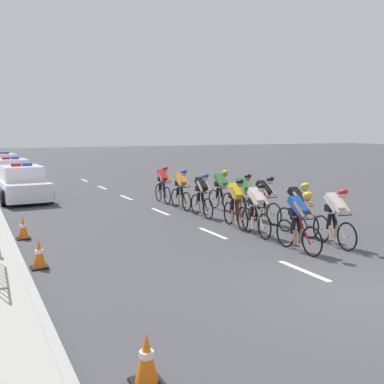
% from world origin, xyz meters
% --- Properties ---
extents(ground_plane, '(160.00, 160.00, 0.00)m').
position_xyz_m(ground_plane, '(0.00, 0.00, 0.00)').
color(ground_plane, '#424247').
extents(lane_markings_centre, '(0.14, 25.60, 0.01)m').
position_xyz_m(lane_markings_centre, '(0.00, 9.66, 0.00)').
color(lane_markings_centre, white).
rests_on(lane_markings_centre, ground).
extents(cyclist_lead, '(0.42, 1.72, 1.56)m').
position_xyz_m(cyclist_lead, '(0.90, 2.93, 0.79)').
color(cyclist_lead, black).
rests_on(cyclist_lead, ground).
extents(cyclist_second, '(0.44, 1.72, 1.56)m').
position_xyz_m(cyclist_second, '(2.05, 2.94, 0.79)').
color(cyclist_second, black).
rests_on(cyclist_second, ground).
extents(cyclist_third, '(0.45, 1.72, 1.56)m').
position_xyz_m(cyclist_third, '(0.93, 4.81, 0.79)').
color(cyclist_third, black).
rests_on(cyclist_third, ground).
extents(cyclist_fourth, '(0.43, 1.72, 1.56)m').
position_xyz_m(cyclist_fourth, '(2.05, 4.40, 0.79)').
color(cyclist_fourth, black).
rests_on(cyclist_fourth, ground).
extents(cyclist_fifth, '(0.45, 1.72, 1.56)m').
position_xyz_m(cyclist_fifth, '(1.00, 6.01, 0.79)').
color(cyclist_fifth, black).
rests_on(cyclist_fifth, ground).
extents(cyclist_sixth, '(0.43, 1.72, 1.56)m').
position_xyz_m(cyclist_sixth, '(2.21, 6.23, 0.79)').
color(cyclist_sixth, black).
rests_on(cyclist_sixth, ground).
extents(cyclist_seventh, '(0.42, 1.72, 1.56)m').
position_xyz_m(cyclist_seventh, '(0.88, 8.04, 0.79)').
color(cyclist_seventh, black).
rests_on(cyclist_seventh, ground).
extents(cyclist_eighth, '(0.43, 1.72, 1.56)m').
position_xyz_m(cyclist_eighth, '(2.10, 7.30, 0.79)').
color(cyclist_eighth, black).
rests_on(cyclist_eighth, ground).
extents(cyclist_ninth, '(0.42, 1.72, 1.56)m').
position_xyz_m(cyclist_ninth, '(0.90, 9.78, 0.79)').
color(cyclist_ninth, black).
rests_on(cyclist_ninth, ground).
extents(cyclist_tenth, '(0.43, 1.72, 1.56)m').
position_xyz_m(cyclist_tenth, '(2.15, 8.92, 0.79)').
color(cyclist_tenth, black).
rests_on(cyclist_tenth, ground).
extents(cyclist_eleventh, '(0.42, 1.72, 1.56)m').
position_xyz_m(cyclist_eleventh, '(0.89, 11.52, 0.79)').
color(cyclist_eleventh, black).
rests_on(cyclist_eleventh, ground).
extents(police_car_nearest, '(2.13, 4.47, 1.59)m').
position_xyz_m(police_car_nearest, '(-4.23, 14.85, 0.68)').
color(police_car_nearest, white).
rests_on(police_car_nearest, ground).
extents(police_car_second, '(2.12, 4.46, 1.59)m').
position_xyz_m(police_car_second, '(-4.23, 20.12, 0.68)').
color(police_car_second, silver).
rests_on(police_car_second, ground).
extents(police_car_third, '(2.31, 4.55, 1.59)m').
position_xyz_m(police_car_third, '(-4.23, 26.41, 0.68)').
color(police_car_third, silver).
rests_on(police_car_third, ground).
extents(traffic_cone_near, '(0.36, 0.36, 0.64)m').
position_xyz_m(traffic_cone_near, '(-5.01, 7.34, 0.31)').
color(traffic_cone_near, black).
rests_on(traffic_cone_near, ground).
extents(traffic_cone_mid, '(0.36, 0.36, 0.64)m').
position_xyz_m(traffic_cone_mid, '(-4.54, -0.98, 0.31)').
color(traffic_cone_mid, black).
rests_on(traffic_cone_mid, ground).
extents(traffic_cone_far, '(0.36, 0.36, 0.64)m').
position_xyz_m(traffic_cone_far, '(-5.00, 4.33, 0.31)').
color(traffic_cone_far, black).
rests_on(traffic_cone_far, ground).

